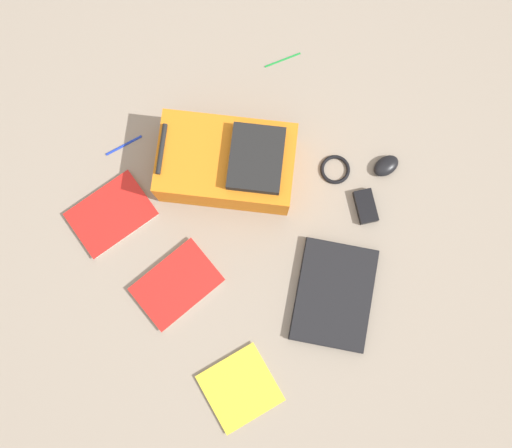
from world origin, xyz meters
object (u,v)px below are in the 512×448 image
object	(u,v)px
backpack	(228,163)
pen_black	(283,60)
cable_coil	(335,170)
book_manual	(177,284)
computer_mouse	(386,166)
pen_blue	(124,145)
book_comic	(112,214)
book_red	(240,388)
power_brick	(366,207)
laptop	(334,294)

from	to	relation	value
backpack	pen_black	world-z (taller)	backpack
cable_coil	book_manual	bearing A→B (deg)	-87.91
computer_mouse	cable_coil	world-z (taller)	computer_mouse
backpack	pen_blue	xyz separation A→B (m)	(-0.29, -0.26, -0.09)
cable_coil	pen_black	bearing A→B (deg)	169.59
book_comic	book_red	size ratio (longest dim) A/B	1.17
power_brick	book_comic	bearing A→B (deg)	-122.38
pen_black	backpack	bearing A→B (deg)	-58.87
book_comic	power_brick	xyz separation A→B (m)	(0.48, 0.75, 0.00)
cable_coil	pen_black	world-z (taller)	cable_coil
power_brick	cable_coil	bearing A→B (deg)	-177.01
cable_coil	computer_mouse	bearing A→B (deg)	59.67
laptop	book_red	size ratio (longest dim) A/B	1.80
power_brick	computer_mouse	bearing A→B (deg)	118.32
laptop	book_red	bearing A→B (deg)	-80.04
pen_blue	cable_coil	bearing A→B (deg)	48.90
power_brick	book_manual	bearing A→B (deg)	-101.60
book_comic	computer_mouse	size ratio (longest dim) A/B	2.85
book_red	pen_blue	bearing A→B (deg)	172.51
laptop	computer_mouse	bearing A→B (deg)	122.74
book_red	power_brick	distance (m)	0.76
book_red	computer_mouse	size ratio (longest dim) A/B	2.45
pen_black	cable_coil	bearing A→B (deg)	-10.41
book_manual	pen_blue	world-z (taller)	book_manual
laptop	book_red	world-z (taller)	laptop
backpack	computer_mouse	world-z (taller)	backpack
computer_mouse	backpack	bearing A→B (deg)	-123.36
book_red	pen_black	size ratio (longest dim) A/B	1.69
laptop	pen_black	bearing A→B (deg)	156.98
book_manual	book_red	xyz separation A→B (m)	(0.41, -0.01, -0.00)
book_comic	pen_black	size ratio (longest dim) A/B	1.97
power_brick	pen_black	bearing A→B (deg)	173.17
pen_blue	power_brick	bearing A→B (deg)	41.09
backpack	book_manual	world-z (taller)	backpack
computer_mouse	pen_blue	xyz separation A→B (m)	(-0.59, -0.73, -0.01)
computer_mouse	power_brick	xyz separation A→B (m)	(0.08, -0.14, -0.00)
book_red	cable_coil	xyz separation A→B (m)	(-0.43, 0.70, -0.00)
pen_blue	pen_black	bearing A→B (deg)	85.58
backpack	book_red	xyz separation A→B (m)	(0.65, -0.39, -0.08)
laptop	computer_mouse	size ratio (longest dim) A/B	4.41
book_red	book_comic	bearing A→B (deg)	-176.49
book_red	pen_black	world-z (taller)	book_red
cable_coil	pen_black	xyz separation A→B (m)	(-0.45, 0.08, -0.00)
book_manual	book_comic	world-z (taller)	book_manual
book_red	computer_mouse	distance (m)	0.92
power_brick	laptop	bearing A→B (deg)	-55.04
backpack	laptop	bearing A→B (deg)	5.21
book_comic	power_brick	size ratio (longest dim) A/B	2.38
computer_mouse	pen_black	xyz separation A→B (m)	(-0.54, -0.07, -0.02)
book_comic	power_brick	distance (m)	0.89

